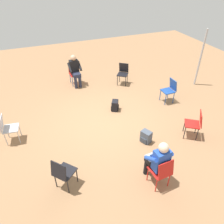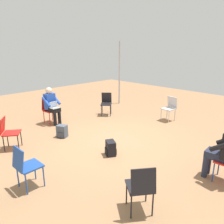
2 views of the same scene
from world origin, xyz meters
The scene contains 13 objects.
ground_plane centered at (0.00, 0.00, 0.00)m, with size 16.80×16.80×0.00m, color #99704C.
chair_southwest centered at (-1.56, -2.12, 0.50)m, with size 0.57×0.58×0.85m.
chair_southeast centered at (2.22, -1.56, 0.50)m, with size 0.58×0.57×0.85m.
chair_south centered at (0.34, -2.54, 0.50)m, with size 0.41×0.44×0.85m.
chair_west centered at (-2.69, -0.33, 0.50)m, with size 0.46×0.43×0.85m.
chair_east centered at (2.94, 0.28, 0.50)m, with size 0.46×0.42×0.85m.
chair_northwest centered at (-1.94, 1.68, 0.50)m, with size 0.58×0.59×0.85m.
chair_north centered at (0.15, 2.79, 0.50)m, with size 0.44×0.48×0.85m.
person_with_laptop centered at (-2.52, -0.31, 0.69)m, with size 0.54×0.52×1.24m.
person_in_black centered at (2.78, 0.27, 0.69)m, with size 0.53×0.51×1.24m.
backpack_near_laptop_user centered at (-1.27, -0.75, 0.16)m, with size 0.34×0.31×0.36m.
backpack_by_empty_chair centered at (0.51, -0.52, 0.16)m, with size 0.34×0.31×0.36m.
tent_pole_far centered at (1.06, -4.29, 1.11)m, with size 0.07×0.07×2.23m, color #B2B2B7.
Camera 1 is at (-5.21, 1.81, 4.27)m, focal length 35.00 mm.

